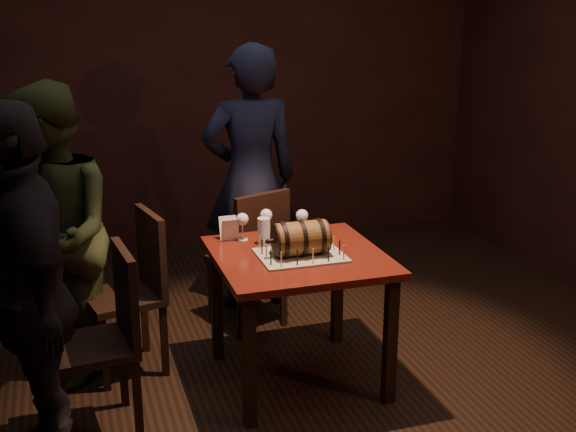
{
  "coord_description": "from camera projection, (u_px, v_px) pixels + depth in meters",
  "views": [
    {
      "loc": [
        -1.07,
        -3.48,
        2.06
      ],
      "look_at": [
        0.05,
        0.05,
        0.95
      ],
      "focal_mm": 45.0,
      "sensor_mm": 36.0,
      "label": 1
    }
  ],
  "objects": [
    {
      "name": "person_left_rear",
      "position": [
        53.0,
        236.0,
        3.91
      ],
      "size": [
        0.77,
        0.91,
        1.67
      ],
      "primitive_type": "imported",
      "rotation": [
        0.0,
        0.0,
        -1.38
      ],
      "color": "#353C1E",
      "rests_on": "ground"
    },
    {
      "name": "pint_of_ale",
      "position": [
        264.0,
        232.0,
        4.03
      ],
      "size": [
        0.07,
        0.07,
        0.15
      ],
      "color": "silver",
      "rests_on": "pub_table"
    },
    {
      "name": "wine_glass_right",
      "position": [
        302.0,
        217.0,
        4.14
      ],
      "size": [
        0.07,
        0.07,
        0.16
      ],
      "color": "silver",
      "rests_on": "pub_table"
    },
    {
      "name": "person_back",
      "position": [
        250.0,
        179.0,
        4.87
      ],
      "size": [
        0.67,
        0.44,
        1.81
      ],
      "primitive_type": "imported",
      "rotation": [
        0.0,
        0.0,
        3.12
      ],
      "color": "black",
      "rests_on": "ground"
    },
    {
      "name": "wine_glass_left",
      "position": [
        242.0,
        221.0,
        4.07
      ],
      "size": [
        0.07,
        0.07,
        0.16
      ],
      "color": "silver",
      "rests_on": "pub_table"
    },
    {
      "name": "person_left_front",
      "position": [
        27.0,
        297.0,
        3.08
      ],
      "size": [
        0.6,
        1.05,
        1.69
      ],
      "primitive_type": "imported",
      "rotation": [
        0.0,
        0.0,
        -1.37
      ],
      "color": "black",
      "rests_on": "ground"
    },
    {
      "name": "barrel_cake",
      "position": [
        301.0,
        238.0,
        3.82
      ],
      "size": [
        0.34,
        0.2,
        0.2
      ],
      "color": "brown",
      "rests_on": "cake_board"
    },
    {
      "name": "chair_back",
      "position": [
        254.0,
        252.0,
        4.59
      ],
      "size": [
        0.52,
        0.52,
        0.93
      ],
      "color": "black",
      "rests_on": "ground"
    },
    {
      "name": "chair_left_rear",
      "position": [
        136.0,
        283.0,
        4.09
      ],
      "size": [
        0.47,
        0.47,
        0.93
      ],
      "color": "black",
      "rests_on": "ground"
    },
    {
      "name": "pub_table",
      "position": [
        299.0,
        273.0,
        3.92
      ],
      "size": [
        0.9,
        0.9,
        0.75
      ],
      "color": "#48110C",
      "rests_on": "ground"
    },
    {
      "name": "cake_board",
      "position": [
        301.0,
        255.0,
        3.84
      ],
      "size": [
        0.45,
        0.35,
        0.01
      ],
      "primitive_type": "cube",
      "color": "#A49B84",
      "rests_on": "pub_table"
    },
    {
      "name": "birthday_candles",
      "position": [
        301.0,
        247.0,
        3.83
      ],
      "size": [
        0.4,
        0.3,
        0.09
      ],
      "color": "#E8D88A",
      "rests_on": "cake_board"
    },
    {
      "name": "chair_left_front",
      "position": [
        108.0,
        331.0,
        3.5
      ],
      "size": [
        0.44,
        0.44,
        0.93
      ],
      "color": "black",
      "rests_on": "ground"
    },
    {
      "name": "menu_card",
      "position": [
        229.0,
        229.0,
        4.09
      ],
      "size": [
        0.1,
        0.05,
        0.13
      ],
      "primitive_type": null,
      "color": "white",
      "rests_on": "pub_table"
    },
    {
      "name": "room_shell",
      "position": [
        282.0,
        135.0,
        3.68
      ],
      "size": [
        5.04,
        5.04,
        2.8
      ],
      "color": "black",
      "rests_on": "ground"
    },
    {
      "name": "wine_glass_mid",
      "position": [
        266.0,
        216.0,
        4.15
      ],
      "size": [
        0.07,
        0.07,
        0.16
      ],
      "color": "silver",
      "rests_on": "pub_table"
    }
  ]
}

